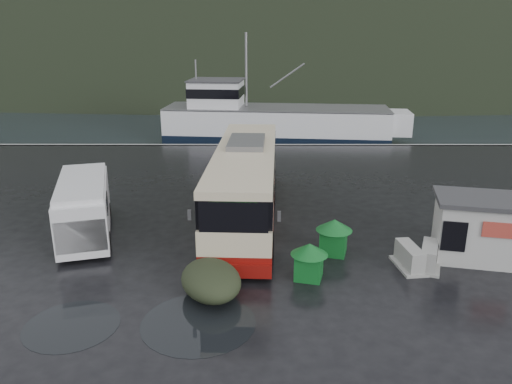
{
  "coord_description": "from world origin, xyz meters",
  "views": [
    {
      "loc": [
        1.43,
        -18.41,
        8.74
      ],
      "look_at": [
        1.39,
        2.96,
        1.7
      ],
      "focal_mm": 35.0,
      "sensor_mm": 36.0,
      "label": 1
    }
  ],
  "objects_px": {
    "white_van": "(87,235)",
    "waste_bin_left": "(333,253)",
    "dome_tent": "(211,294)",
    "waste_bin_right": "(308,278)",
    "jersey_barrier_c": "(408,267)",
    "coach_bus": "(246,218)",
    "fishing_trawler": "(276,126)",
    "jersey_barrier_b": "(484,259)",
    "ticket_kiosk": "(472,257)",
    "jersey_barrier_a": "(428,267)"
  },
  "relations": [
    {
      "from": "white_van",
      "to": "waste_bin_left",
      "type": "height_order",
      "value": "white_van"
    },
    {
      "from": "white_van",
      "to": "dome_tent",
      "type": "distance_m",
      "value": 7.91
    },
    {
      "from": "waste_bin_right",
      "to": "jersey_barrier_c",
      "type": "height_order",
      "value": "waste_bin_right"
    },
    {
      "from": "waste_bin_left",
      "to": "waste_bin_right",
      "type": "distance_m",
      "value": 2.44
    },
    {
      "from": "coach_bus",
      "to": "fishing_trawler",
      "type": "bearing_deg",
      "value": 86.78
    },
    {
      "from": "waste_bin_left",
      "to": "jersey_barrier_b",
      "type": "bearing_deg",
      "value": -5.24
    },
    {
      "from": "waste_bin_left",
      "to": "waste_bin_right",
      "type": "relative_size",
      "value": 1.07
    },
    {
      "from": "waste_bin_right",
      "to": "jersey_barrier_c",
      "type": "xyz_separation_m",
      "value": [
        3.92,
        0.85,
        0.0
      ]
    },
    {
      "from": "waste_bin_left",
      "to": "jersey_barrier_c",
      "type": "xyz_separation_m",
      "value": [
        2.72,
        -1.27,
        0.0
      ]
    },
    {
      "from": "fishing_trawler",
      "to": "white_van",
      "type": "bearing_deg",
      "value": -104.36
    },
    {
      "from": "ticket_kiosk",
      "to": "jersey_barrier_a",
      "type": "bearing_deg",
      "value": -145.88
    },
    {
      "from": "dome_tent",
      "to": "fishing_trawler",
      "type": "distance_m",
      "value": 31.08
    },
    {
      "from": "coach_bus",
      "to": "ticket_kiosk",
      "type": "distance_m",
      "value": 10.14
    },
    {
      "from": "white_van",
      "to": "dome_tent",
      "type": "bearing_deg",
      "value": -56.59
    },
    {
      "from": "white_van",
      "to": "waste_bin_right",
      "type": "xyz_separation_m",
      "value": [
        9.44,
        -3.99,
        0.0
      ]
    },
    {
      "from": "fishing_trawler",
      "to": "jersey_barrier_c",
      "type": "bearing_deg",
      "value": -76.45
    },
    {
      "from": "waste_bin_right",
      "to": "jersey_barrier_a",
      "type": "xyz_separation_m",
      "value": [
        4.69,
        0.92,
        0.0
      ]
    },
    {
      "from": "jersey_barrier_b",
      "to": "waste_bin_right",
      "type": "bearing_deg",
      "value": -167.53
    },
    {
      "from": "white_van",
      "to": "waste_bin_right",
      "type": "bearing_deg",
      "value": -38.49
    },
    {
      "from": "waste_bin_left",
      "to": "fishing_trawler",
      "type": "relative_size",
      "value": 0.06
    },
    {
      "from": "dome_tent",
      "to": "jersey_barrier_a",
      "type": "xyz_separation_m",
      "value": [
        8.16,
        2.12,
        0.0
      ]
    },
    {
      "from": "white_van",
      "to": "jersey_barrier_a",
      "type": "distance_m",
      "value": 14.46
    },
    {
      "from": "white_van",
      "to": "waste_bin_right",
      "type": "height_order",
      "value": "white_van"
    },
    {
      "from": "dome_tent",
      "to": "jersey_barrier_b",
      "type": "xyz_separation_m",
      "value": [
        10.61,
        2.78,
        0.0
      ]
    },
    {
      "from": "ticket_kiosk",
      "to": "fishing_trawler",
      "type": "xyz_separation_m",
      "value": [
        -6.82,
        27.97,
        0.0
      ]
    },
    {
      "from": "waste_bin_right",
      "to": "dome_tent",
      "type": "height_order",
      "value": "waste_bin_right"
    },
    {
      "from": "waste_bin_left",
      "to": "ticket_kiosk",
      "type": "xyz_separation_m",
      "value": [
        5.52,
        -0.4,
        0.0
      ]
    },
    {
      "from": "fishing_trawler",
      "to": "waste_bin_left",
      "type": "bearing_deg",
      "value": -81.68
    },
    {
      "from": "coach_bus",
      "to": "waste_bin_left",
      "type": "height_order",
      "value": "coach_bus"
    },
    {
      "from": "waste_bin_left",
      "to": "jersey_barrier_c",
      "type": "distance_m",
      "value": 3.0
    },
    {
      "from": "jersey_barrier_b",
      "to": "jersey_barrier_a",
      "type": "bearing_deg",
      "value": -164.82
    },
    {
      "from": "jersey_barrier_b",
      "to": "fishing_trawler",
      "type": "bearing_deg",
      "value": 104.42
    },
    {
      "from": "white_van",
      "to": "fishing_trawler",
      "type": "relative_size",
      "value": 0.25
    },
    {
      "from": "waste_bin_left",
      "to": "fishing_trawler",
      "type": "xyz_separation_m",
      "value": [
        -1.3,
        27.57,
        0.0
      ]
    },
    {
      "from": "waste_bin_left",
      "to": "jersey_barrier_b",
      "type": "height_order",
      "value": "waste_bin_left"
    },
    {
      "from": "white_van",
      "to": "jersey_barrier_a",
      "type": "height_order",
      "value": "white_van"
    },
    {
      "from": "dome_tent",
      "to": "fishing_trawler",
      "type": "relative_size",
      "value": 0.12
    },
    {
      "from": "ticket_kiosk",
      "to": "jersey_barrier_b",
      "type": "bearing_deg",
      "value": -6.87
    },
    {
      "from": "white_van",
      "to": "waste_bin_left",
      "type": "relative_size",
      "value": 4.17
    },
    {
      "from": "coach_bus",
      "to": "jersey_barrier_b",
      "type": "height_order",
      "value": "coach_bus"
    },
    {
      "from": "ticket_kiosk",
      "to": "jersey_barrier_b",
      "type": "relative_size",
      "value": 2.16
    },
    {
      "from": "waste_bin_right",
      "to": "coach_bus",
      "type": "bearing_deg",
      "value": 111.94
    },
    {
      "from": "waste_bin_right",
      "to": "jersey_barrier_b",
      "type": "relative_size",
      "value": 0.91
    },
    {
      "from": "jersey_barrier_c",
      "to": "jersey_barrier_a",
      "type": "bearing_deg",
      "value": 4.64
    },
    {
      "from": "waste_bin_left",
      "to": "jersey_barrier_a",
      "type": "relative_size",
      "value": 0.83
    },
    {
      "from": "waste_bin_right",
      "to": "jersey_barrier_a",
      "type": "bearing_deg",
      "value": 11.04
    },
    {
      "from": "waste_bin_left",
      "to": "ticket_kiosk",
      "type": "height_order",
      "value": "ticket_kiosk"
    },
    {
      "from": "dome_tent",
      "to": "jersey_barrier_a",
      "type": "relative_size",
      "value": 1.57
    },
    {
      "from": "ticket_kiosk",
      "to": "dome_tent",
      "type": "bearing_deg",
      "value": -151.56
    },
    {
      "from": "jersey_barrier_b",
      "to": "jersey_barrier_c",
      "type": "xyz_separation_m",
      "value": [
        -3.21,
        -0.73,
        0.0
      ]
    }
  ]
}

